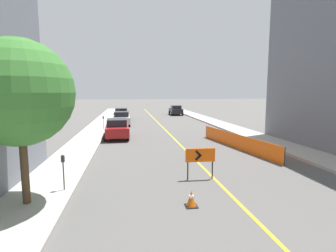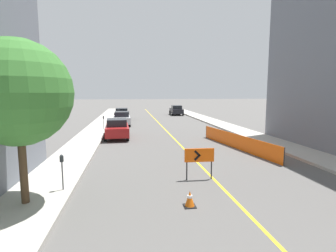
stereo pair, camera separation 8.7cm
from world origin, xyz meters
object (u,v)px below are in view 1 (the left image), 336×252
(arrow_barricade_primary, at_px, (200,157))
(parking_meter_far_curb, at_px, (103,120))
(parking_meter_near_curb, at_px, (63,165))
(traffic_cone_third, at_px, (191,199))
(parked_car_curb_mid, at_px, (121,119))
(parked_car_curb_far, at_px, (122,114))
(parked_car_opposite_side, at_px, (176,110))
(street_tree_left_near, at_px, (19,93))
(parked_car_curb_near, at_px, (117,128))

(arrow_barricade_primary, relative_size, parking_meter_far_curb, 1.03)
(parking_meter_near_curb, xyz_separation_m, parking_meter_far_curb, (0.00, 16.03, -0.01))
(traffic_cone_third, relative_size, parked_car_curb_mid, 0.12)
(traffic_cone_third, xyz_separation_m, parked_car_curb_far, (-2.87, 28.19, 0.54))
(parked_car_curb_mid, relative_size, parking_meter_far_curb, 3.30)
(parked_car_opposite_side, relative_size, street_tree_left_near, 0.83)
(arrow_barricade_primary, xyz_separation_m, parked_car_curb_near, (-3.92, 10.94, -0.20))
(parking_meter_near_curb, xyz_separation_m, street_tree_left_near, (-0.93, -1.02, 2.61))
(traffic_cone_third, distance_m, parking_meter_near_curb, 4.79)
(traffic_cone_third, xyz_separation_m, parked_car_opposite_side, (5.86, 34.65, 0.54))
(arrow_barricade_primary, height_order, parked_car_curb_far, parked_car_curb_far)
(parked_car_curb_near, bearing_deg, parked_car_curb_mid, 86.33)
(parked_car_curb_mid, bearing_deg, arrow_barricade_primary, -80.74)
(parking_meter_near_curb, distance_m, parking_meter_far_curb, 16.03)
(parked_car_curb_near, bearing_deg, parked_car_opposite_side, 65.02)
(parked_car_curb_far, xyz_separation_m, parking_meter_near_curb, (-1.50, -26.43, 0.30))
(parked_car_curb_near, height_order, parking_meter_far_curb, parked_car_curb_near)
(parked_car_opposite_side, xyz_separation_m, parking_meter_near_curb, (-10.23, -32.90, 0.30))
(parked_car_curb_near, height_order, street_tree_left_near, street_tree_left_near)
(parked_car_opposite_side, height_order, parking_meter_near_curb, parked_car_opposite_side)
(street_tree_left_near, bearing_deg, parked_car_curb_near, 79.38)
(arrow_barricade_primary, distance_m, street_tree_left_near, 7.11)
(parked_car_curb_far, height_order, parking_meter_near_curb, parked_car_curb_far)
(parking_meter_far_curb, bearing_deg, parked_car_opposite_side, 58.76)
(street_tree_left_near, bearing_deg, parked_car_curb_far, 84.94)
(traffic_cone_third, height_order, parked_car_curb_mid, parked_car_curb_mid)
(parking_meter_near_curb, bearing_deg, street_tree_left_near, -132.37)
(arrow_barricade_primary, xyz_separation_m, parked_car_curb_far, (-3.89, 25.62, -0.20))
(parked_car_opposite_side, bearing_deg, traffic_cone_third, -97.97)
(parking_meter_far_curb, distance_m, street_tree_left_near, 17.28)
(parked_car_curb_near, relative_size, parked_car_curb_far, 1.00)
(arrow_barricade_primary, xyz_separation_m, parked_car_curb_mid, (-3.74, 19.17, -0.20))
(arrow_barricade_primary, distance_m, parking_meter_near_curb, 5.45)
(traffic_cone_third, distance_m, parked_car_curb_near, 13.83)
(parked_car_opposite_side, bearing_deg, arrow_barricade_primary, -96.96)
(parked_car_curb_mid, bearing_deg, parked_car_curb_near, -93.00)
(arrow_barricade_primary, xyz_separation_m, parked_car_opposite_side, (4.84, 32.08, -0.20))
(parking_meter_near_curb, bearing_deg, arrow_barricade_primary, 8.60)
(traffic_cone_third, height_order, parked_car_opposite_side, parked_car_opposite_side)
(parking_meter_near_curb, bearing_deg, parked_car_curb_mid, 85.31)
(parked_car_opposite_side, bearing_deg, parked_car_curb_mid, -122.00)
(parked_car_curb_far, bearing_deg, parked_car_opposite_side, 38.54)
(parking_meter_near_curb, distance_m, street_tree_left_near, 2.95)
(parking_meter_far_curb, bearing_deg, arrow_barricade_primary, -70.51)
(arrow_barricade_primary, relative_size, parked_car_curb_far, 0.31)
(parked_car_curb_mid, bearing_deg, parking_meter_far_curb, -114.37)
(parked_car_opposite_side, distance_m, parking_meter_far_curb, 19.72)
(parking_meter_near_curb, relative_size, street_tree_left_near, 0.25)
(parked_car_curb_mid, relative_size, parked_car_curb_far, 1.00)
(street_tree_left_near, bearing_deg, parked_car_curb_mid, 83.02)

